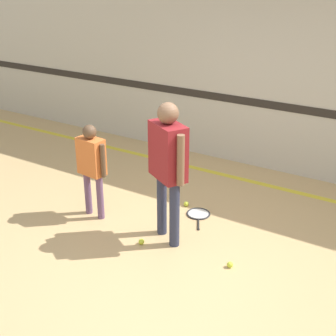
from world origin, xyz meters
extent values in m
plane|color=tan|center=(0.00, 0.00, 0.00)|extent=(16.00, 16.00, 0.00)
cube|color=beige|center=(0.00, 2.82, 1.60)|extent=(16.00, 0.06, 3.20)
cube|color=#2D2823|center=(0.00, 2.79, 1.02)|extent=(16.00, 0.01, 0.12)
cube|color=yellow|center=(0.00, 2.22, 0.00)|extent=(14.40, 0.10, 0.01)
cylinder|color=#2D334C|center=(-0.30, 0.32, 0.39)|extent=(0.11, 0.11, 0.78)
cylinder|color=#2D334C|center=(-0.04, 0.17, 0.39)|extent=(0.11, 0.11, 0.78)
cube|color=maroon|center=(-0.17, 0.24, 1.10)|extent=(0.52, 0.44, 0.62)
sphere|color=brown|center=(-0.17, 0.24, 1.52)|extent=(0.23, 0.23, 0.23)
cylinder|color=brown|center=(-0.41, 0.38, 1.09)|extent=(0.08, 0.08, 0.56)
cylinder|color=brown|center=(0.06, 0.11, 1.09)|extent=(0.08, 0.08, 0.56)
cylinder|color=#6B4C70|center=(-1.36, 0.24, 0.29)|extent=(0.08, 0.08, 0.58)
cylinder|color=#6B4C70|center=(-1.14, 0.21, 0.29)|extent=(0.08, 0.08, 0.58)
cube|color=orange|center=(-1.25, 0.22, 0.81)|extent=(0.36, 0.22, 0.46)
sphere|color=brown|center=(-1.25, 0.22, 1.12)|extent=(0.17, 0.17, 0.17)
cylinder|color=brown|center=(-1.45, 0.25, 0.80)|extent=(0.06, 0.06, 0.41)
cylinder|color=brown|center=(-1.05, 0.20, 0.80)|extent=(0.06, 0.06, 0.41)
torus|color=#28282D|center=(-0.14, 0.94, 0.01)|extent=(0.41, 0.41, 0.02)
cylinder|color=silver|center=(-0.14, 0.94, 0.01)|extent=(0.26, 0.26, 0.01)
cylinder|color=black|center=(-0.02, 0.71, 0.01)|extent=(0.13, 0.22, 0.02)
sphere|color=black|center=(0.04, 0.60, 0.01)|extent=(0.03, 0.03, 0.03)
sphere|color=#CCE038|center=(-0.37, -0.02, 0.03)|extent=(0.07, 0.07, 0.07)
sphere|color=#CCE038|center=(-0.39, 1.05, 0.03)|extent=(0.07, 0.07, 0.07)
sphere|color=#CCE038|center=(0.68, 0.11, 0.03)|extent=(0.07, 0.07, 0.07)
camera|label=1|loc=(2.29, -3.72, 2.94)|focal=50.00mm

